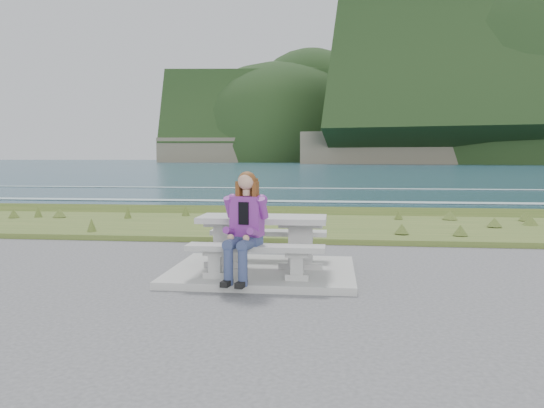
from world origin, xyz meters
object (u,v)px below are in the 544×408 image
object	(u,v)px
picnic_table	(263,228)
bench_landward	(255,253)
seated_woman	(243,241)
bench_seaward	(269,237)

from	to	relation	value
picnic_table	bench_landward	size ratio (longest dim) A/B	1.00
seated_woman	bench_seaward	bearing A→B (deg)	96.43
bench_seaward	seated_woman	size ratio (longest dim) A/B	1.28
bench_landward	bench_seaward	xyz separation A→B (m)	(0.00, 1.40, 0.00)
bench_seaward	seated_woman	bearing A→B (deg)	-95.30
bench_seaward	bench_landward	bearing A→B (deg)	-90.00
picnic_table	seated_woman	xyz separation A→B (m)	(-0.14, -0.83, -0.07)
picnic_table	bench_landward	world-z (taller)	picnic_table
picnic_table	seated_woman	bearing A→B (deg)	-99.70
bench_landward	seated_woman	xyz separation A→B (m)	(-0.14, -0.13, 0.17)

